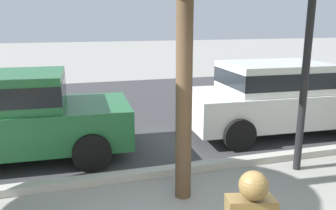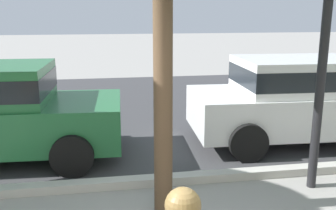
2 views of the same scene
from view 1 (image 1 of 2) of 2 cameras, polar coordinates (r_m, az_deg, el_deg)
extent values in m
cube|color=#38383A|center=(9.95, -10.42, -0.64)|extent=(60.00, 9.00, 0.01)
cube|color=#B2AFA8|center=(5.62, -5.03, -11.30)|extent=(60.00, 0.20, 0.12)
sphere|color=brown|center=(2.67, 13.88, -12.74)|extent=(0.22, 0.22, 0.22)
cylinder|color=brown|center=(4.59, 2.65, 2.74)|extent=(0.22, 0.22, 3.12)
cube|color=#236638|center=(6.73, -24.18, -3.23)|extent=(4.17, 1.88, 0.70)
cylinder|color=black|center=(7.51, -12.83, -2.97)|extent=(0.65, 0.25, 0.64)
cylinder|color=black|center=(5.90, -12.38, -7.60)|extent=(0.65, 0.25, 0.64)
cube|color=silver|center=(8.02, 17.69, -0.09)|extent=(4.17, 1.88, 0.70)
cube|color=silver|center=(7.82, 17.09, 4.48)|extent=(2.20, 1.66, 0.60)
cube|color=black|center=(7.82, 17.09, 4.48)|extent=(2.21, 1.68, 0.33)
cylinder|color=black|center=(9.50, 21.76, -0.13)|extent=(0.65, 0.25, 0.64)
cylinder|color=black|center=(8.25, 6.52, -1.22)|extent=(0.65, 0.25, 0.64)
cylinder|color=black|center=(6.75, 11.56, -4.81)|extent=(0.65, 0.25, 0.64)
cylinder|color=black|center=(5.88, 21.79, 6.56)|extent=(0.12, 0.12, 3.60)
camera|label=2|loc=(0.83, 73.00, 0.39)|focal=41.40mm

